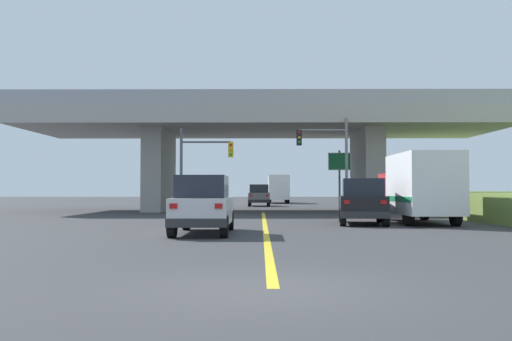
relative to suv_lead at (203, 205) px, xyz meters
name	(u,v)px	position (x,y,z in m)	size (l,w,h in m)	color
ground	(263,211)	(2.19, 20.95, -1.01)	(160.00, 160.00, 0.00)	#353538
overpass_bridge	(263,132)	(2.19, 20.95, 4.77)	(33.77, 10.93, 7.92)	#A8A59E
lane_divider_stripe	(265,227)	(2.19, 3.55, -1.01)	(0.20, 28.48, 0.01)	yellow
suv_lead	(203,205)	(0.00, 0.00, 0.00)	(1.93, 4.62, 2.02)	silver
suv_crossing	(362,201)	(6.54, 5.40, 0.00)	(2.53, 4.56, 2.02)	black
box_truck	(419,187)	(9.27, 6.07, 0.63)	(2.33, 6.66, 3.15)	red
sedan_oncoming	(259,195)	(1.88, 32.52, 0.00)	(2.00, 4.47, 2.02)	slate
traffic_signal_nearside	(330,153)	(6.37, 15.24, 2.79)	(3.21, 0.36, 6.03)	slate
traffic_signal_farside	(199,161)	(-1.86, 15.55, 2.37)	(3.39, 0.36, 5.43)	#56595E
highway_sign	(340,167)	(7.53, 19.29, 2.11)	(1.59, 0.17, 4.28)	#56595E
semi_truck_distant	(278,189)	(4.07, 44.07, 0.65)	(2.33, 7.12, 3.17)	red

